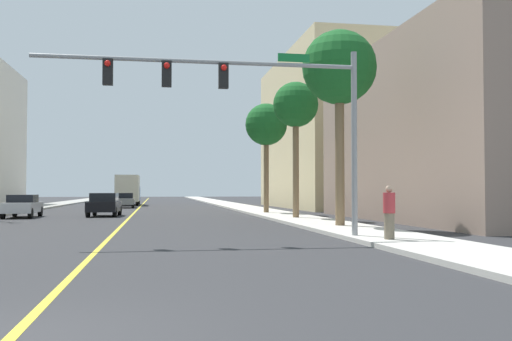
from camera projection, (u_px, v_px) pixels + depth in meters
The scene contains 14 objects.
ground at pixel (137, 210), 47.72m from camera, with size 192.00×192.00×0.00m, color #2D2D30.
sidewalk_left at pixel (16, 210), 46.11m from camera, with size 3.12×168.00×0.15m, color #9E9B93.
sidewalk_right at pixel (249, 209), 49.34m from camera, with size 3.12×168.00×0.15m, color beige.
lane_marking_center at pixel (137, 210), 47.72m from camera, with size 0.16×144.00×0.01m, color yellow.
building_right_far at pixel (336, 133), 56.07m from camera, with size 10.62×23.02×14.60m, color beige.
traffic_signal_mast at pixel (249, 96), 19.20m from camera, with size 10.77×0.36×6.33m.
palm_near at pixel (339, 70), 25.46m from camera, with size 3.29×3.29×8.64m.
palm_mid at pixel (296, 107), 32.71m from camera, with size 2.58×2.58×7.71m.
palm_far at pixel (266, 126), 39.96m from camera, with size 2.92×2.92×7.57m.
car_gray at pixel (125, 200), 54.47m from camera, with size 1.82×4.10×1.41m.
car_black at pixel (104, 204), 37.04m from camera, with size 2.01×3.95×1.50m.
car_silver at pixel (23, 206), 35.39m from camera, with size 1.83×4.27×1.41m.
delivery_truck at pixel (128, 190), 63.45m from camera, with size 2.40×8.44×3.28m.
pedestrian at pixel (389, 212), 18.11m from camera, with size 0.38×0.38×1.69m.
Camera 1 is at (1.65, -6.80, 1.71)m, focal length 40.35 mm.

